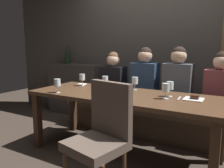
# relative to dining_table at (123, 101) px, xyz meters

# --- Properties ---
(ground) EXTENTS (9.00, 9.00, 0.00)m
(ground) POSITION_rel_dining_table_xyz_m (0.00, 0.00, -0.65)
(ground) COLOR #382D26
(back_wall_tiled) EXTENTS (6.00, 0.12, 3.00)m
(back_wall_tiled) POSITION_rel_dining_table_xyz_m (0.00, 1.22, 0.85)
(back_wall_tiled) COLOR #423D38
(back_wall_tiled) RESTS_ON ground
(back_counter) EXTENTS (1.10, 0.28, 0.95)m
(back_counter) POSITION_rel_dining_table_xyz_m (-1.55, 1.04, -0.18)
(back_counter) COLOR #38342F
(back_counter) RESTS_ON ground
(dining_table) EXTENTS (2.20, 0.84, 0.74)m
(dining_table) POSITION_rel_dining_table_xyz_m (0.00, 0.00, 0.00)
(dining_table) COLOR #412B1C
(dining_table) RESTS_ON ground
(banquette_bench) EXTENTS (2.50, 0.44, 0.45)m
(banquette_bench) POSITION_rel_dining_table_xyz_m (0.00, 0.70, -0.42)
(banquette_bench) COLOR #4A3C2E
(banquette_bench) RESTS_ON ground
(chair_near_side) EXTENTS (0.53, 0.53, 0.98)m
(chair_near_side) POSITION_rel_dining_table_xyz_m (0.17, -0.72, -0.09)
(chair_near_side) COLOR #4C3321
(chair_near_side) RESTS_ON ground
(diner_redhead) EXTENTS (0.36, 0.24, 0.75)m
(diner_redhead) POSITION_rel_dining_table_xyz_m (-0.53, 0.72, 0.15)
(diner_redhead) COLOR black
(diner_redhead) RESTS_ON banquette_bench
(diner_bearded) EXTENTS (0.36, 0.24, 0.82)m
(diner_bearded) POSITION_rel_dining_table_xyz_m (-0.02, 0.71, 0.19)
(diner_bearded) COLOR navy
(diner_bearded) RESTS_ON banquette_bench
(diner_far_end) EXTENTS (0.36, 0.24, 0.83)m
(diner_far_end) POSITION_rel_dining_table_xyz_m (0.45, 0.69, 0.19)
(diner_far_end) COLOR #4C515B
(diner_far_end) RESTS_ON banquette_bench
(diner_near_end) EXTENTS (0.36, 0.24, 0.77)m
(diner_near_end) POSITION_rel_dining_table_xyz_m (0.96, 0.68, 0.16)
(diner_near_end) COLOR brown
(diner_near_end) RESTS_ON banquette_bench
(wine_bottle_dark_red) EXTENTS (0.08, 0.08, 0.33)m
(wine_bottle_dark_red) POSITION_rel_dining_table_xyz_m (-1.71, 1.04, 0.42)
(wine_bottle_dark_red) COLOR black
(wine_bottle_dark_red) RESTS_ON back_counter
(wine_glass_end_left) EXTENTS (0.08, 0.08, 0.16)m
(wine_glass_end_left) POSITION_rel_dining_table_xyz_m (0.50, -0.01, 0.20)
(wine_glass_end_left) COLOR silver
(wine_glass_end_left) RESTS_ON dining_table
(wine_glass_end_right) EXTENTS (0.08, 0.08, 0.16)m
(wine_glass_end_right) POSITION_rel_dining_table_xyz_m (-0.34, 0.17, 0.20)
(wine_glass_end_right) COLOR silver
(wine_glass_end_right) RESTS_ON dining_table
(wine_glass_far_right) EXTENTS (0.08, 0.08, 0.16)m
(wine_glass_far_right) POSITION_rel_dining_table_xyz_m (0.51, 0.13, 0.20)
(wine_glass_far_right) COLOR silver
(wine_glass_far_right) RESTS_ON dining_table
(wine_glass_center_back) EXTENTS (0.08, 0.08, 0.16)m
(wine_glass_center_back) POSITION_rel_dining_table_xyz_m (-0.73, 0.20, 0.20)
(wine_glass_center_back) COLOR silver
(wine_glass_center_back) RESTS_ON dining_table
(wine_glass_near_left) EXTENTS (0.08, 0.08, 0.16)m
(wine_glass_near_left) POSITION_rel_dining_table_xyz_m (0.03, 0.28, 0.20)
(wine_glass_near_left) COLOR silver
(wine_glass_near_left) RESTS_ON dining_table
(wine_glass_near_right) EXTENTS (0.08, 0.08, 0.16)m
(wine_glass_near_right) POSITION_rel_dining_table_xyz_m (-0.70, -0.32, 0.20)
(wine_glass_near_right) COLOR silver
(wine_glass_near_right) RESTS_ON dining_table
(espresso_cup) EXTENTS (0.12, 0.12, 0.06)m
(espresso_cup) POSITION_rel_dining_table_xyz_m (-0.01, -0.17, 0.11)
(espresso_cup) COLOR white
(espresso_cup) RESTS_ON dining_table
(dessert_plate) EXTENTS (0.19, 0.19, 0.05)m
(dessert_plate) POSITION_rel_dining_table_xyz_m (0.77, 0.10, 0.10)
(dessert_plate) COLOR white
(dessert_plate) RESTS_ON dining_table
(fork_on_table) EXTENTS (0.03, 0.17, 0.01)m
(fork_on_table) POSITION_rel_dining_table_xyz_m (0.62, 0.08, 0.09)
(fork_on_table) COLOR silver
(fork_on_table) RESTS_ON dining_table
(folded_napkin) EXTENTS (0.12, 0.11, 0.01)m
(folded_napkin) POSITION_rel_dining_table_xyz_m (-0.81, 0.29, 0.09)
(folded_napkin) COLOR silver
(folded_napkin) RESTS_ON dining_table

